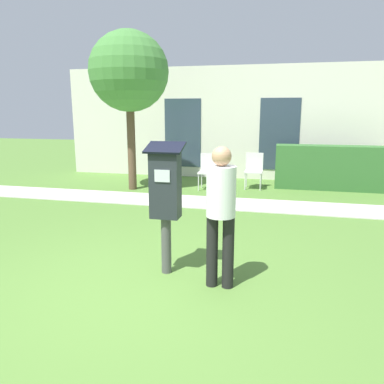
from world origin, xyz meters
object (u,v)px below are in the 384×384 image
person_standing (221,207)px  outdoor_chair_right (254,168)px  outdoor_chair_middle (208,168)px  parking_meter (165,191)px  outdoor_chair_left (166,167)px

person_standing → outdoor_chair_right: bearing=77.0°
outdoor_chair_middle → parking_meter: bearing=-83.3°
parking_meter → person_standing: parking_meter is taller
outdoor_chair_left → person_standing: bearing=-60.8°
parking_meter → person_standing: bearing=-17.5°
outdoor_chair_middle → outdoor_chair_right: bearing=20.5°
person_standing → outdoor_chair_right: size_ratio=1.76×
parking_meter → outdoor_chair_left: parking_meter is taller
parking_meter → outdoor_chair_left: (-1.57, 5.06, -0.49)m
outdoor_chair_right → parking_meter: bearing=-88.7°
parking_meter → outdoor_chair_right: 5.51m
person_standing → outdoor_chair_middle: 5.43m
person_standing → outdoor_chair_left: bearing=99.8°
parking_meter → outdoor_chair_middle: bearing=95.1°
person_standing → outdoor_chair_left: person_standing is taller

